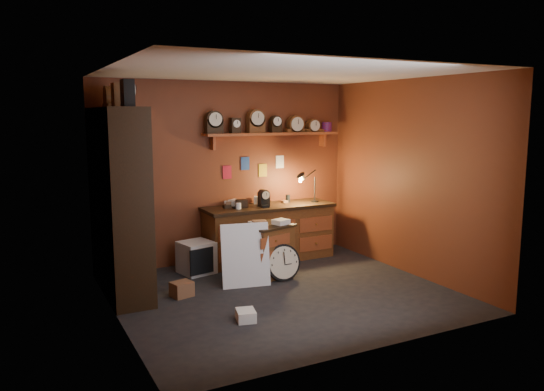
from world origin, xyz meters
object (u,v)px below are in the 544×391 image
(workbench, at_px, (269,229))
(low_cabinet, at_px, (267,248))
(big_round_clock, at_px, (283,263))
(shelving_unit, at_px, (116,194))

(workbench, bearing_deg, low_cabinet, -118.41)
(big_round_clock, bearing_deg, low_cabinet, 109.78)
(workbench, height_order, low_cabinet, workbench)
(shelving_unit, distance_m, big_round_clock, 2.34)
(big_round_clock, bearing_deg, workbench, 73.66)
(low_cabinet, bearing_deg, big_round_clock, -87.14)
(low_cabinet, relative_size, big_round_clock, 1.63)
(workbench, relative_size, big_round_clock, 4.08)
(workbench, distance_m, low_cabinet, 0.83)
(shelving_unit, height_order, low_cabinet, shelving_unit)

